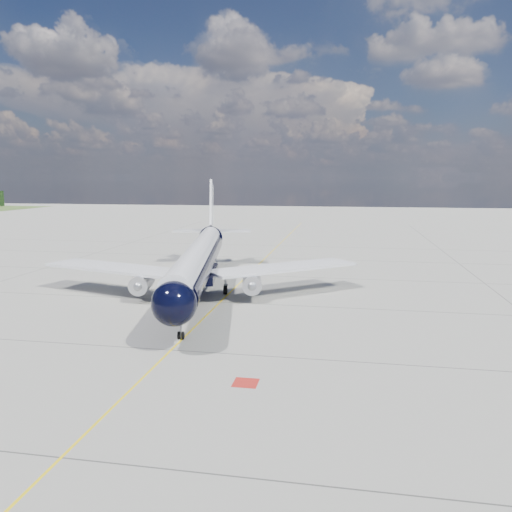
{
  "coord_description": "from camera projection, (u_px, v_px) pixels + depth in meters",
  "views": [
    {
      "loc": [
        12.84,
        -39.61,
        12.96
      ],
      "look_at": [
        2.67,
        16.53,
        4.0
      ],
      "focal_mm": 35.0,
      "sensor_mm": 36.0,
      "label": 1
    }
  ],
  "objects": [
    {
      "name": "red_marking",
      "position": [
        246.0,
        383.0,
        31.86
      ],
      "size": [
        1.6,
        1.6,
        0.01
      ],
      "primitive_type": "cube",
      "color": "maroon",
      "rests_on": "ground"
    },
    {
      "name": "main_airliner",
      "position": [
        199.0,
        259.0,
        55.79
      ],
      "size": [
        35.62,
        43.89,
        12.76
      ],
      "rotation": [
        0.0,
        0.0,
        0.19
      ],
      "color": "black",
      "rests_on": "ground"
    },
    {
      "name": "taxiway_centerline",
      "position": [
        248.0,
        275.0,
        67.08
      ],
      "size": [
        0.16,
        160.0,
        0.01
      ],
      "primitive_type": "cube",
      "color": "yellow",
      "rests_on": "ground"
    },
    {
      "name": "ground",
      "position": [
        254.0,
        269.0,
        71.94
      ],
      "size": [
        320.0,
        320.0,
        0.0
      ],
      "primitive_type": "plane",
      "color": "gray",
      "rests_on": "ground"
    }
  ]
}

